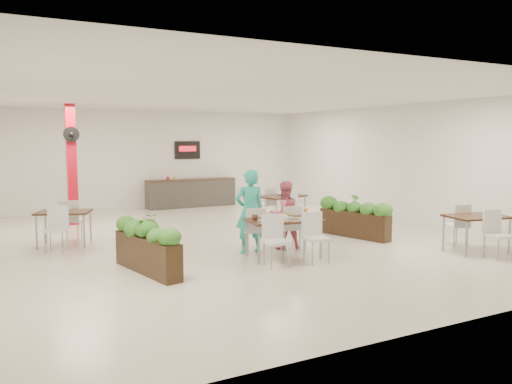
% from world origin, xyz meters
% --- Properties ---
extents(ground, '(12.00, 12.00, 0.00)m').
position_xyz_m(ground, '(0.00, 0.00, 0.00)').
color(ground, beige).
rests_on(ground, ground).
extents(room_shell, '(10.10, 12.10, 3.22)m').
position_xyz_m(room_shell, '(0.00, 0.00, 2.01)').
color(room_shell, white).
rests_on(room_shell, ground).
extents(red_column, '(0.40, 0.41, 3.20)m').
position_xyz_m(red_column, '(-3.00, 3.79, 1.64)').
color(red_column, '#B10B1E').
rests_on(red_column, ground).
extents(service_counter, '(3.00, 0.64, 2.20)m').
position_xyz_m(service_counter, '(1.00, 5.65, 0.49)').
color(service_counter, '#33302D').
rests_on(service_counter, ground).
extents(main_table, '(1.48, 1.74, 0.92)m').
position_xyz_m(main_table, '(0.09, -2.01, 0.64)').
color(main_table, black).
rests_on(main_table, ground).
extents(diner_man, '(0.65, 0.47, 1.68)m').
position_xyz_m(diner_man, '(-0.30, -1.35, 0.84)').
color(diner_man, '#28B09E').
rests_on(diner_man, ground).
extents(diner_woman, '(0.74, 0.61, 1.42)m').
position_xyz_m(diner_woman, '(0.50, -1.35, 0.71)').
color(diner_woman, '#E56581').
rests_on(diner_woman, ground).
extents(planter_left, '(0.73, 1.93, 1.03)m').
position_xyz_m(planter_left, '(-2.53, -1.88, 0.51)').
color(planter_left, black).
rests_on(planter_left, ground).
extents(planter_right, '(0.81, 1.86, 1.00)m').
position_xyz_m(planter_right, '(2.59, -1.04, 0.50)').
color(planter_right, black).
rests_on(planter_right, ground).
extents(side_table_a, '(1.27, 1.66, 0.92)m').
position_xyz_m(side_table_a, '(-3.53, 1.07, 0.62)').
color(side_table_a, black).
rests_on(side_table_a, ground).
extents(side_table_b, '(1.45, 1.67, 0.92)m').
position_xyz_m(side_table_b, '(2.08, 1.49, 0.64)').
color(side_table_b, black).
rests_on(side_table_b, ground).
extents(side_table_c, '(1.28, 1.67, 0.92)m').
position_xyz_m(side_table_c, '(3.79, -3.41, 0.62)').
color(side_table_c, black).
rests_on(side_table_c, ground).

